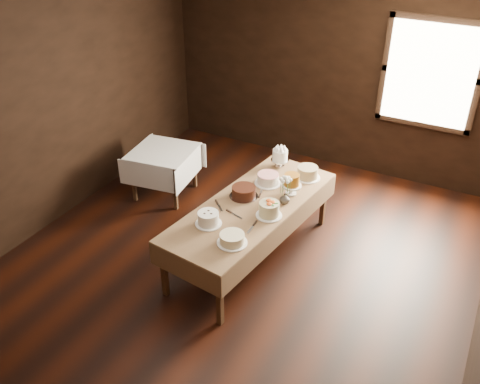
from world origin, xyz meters
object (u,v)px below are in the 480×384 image
at_px(cake_lattice, 268,179).
at_px(cake_server_e, 220,208).
at_px(cake_caramel, 291,185).
at_px(cake_server_a, 237,216).
at_px(display_table, 252,209).
at_px(cake_cream, 232,239).
at_px(cake_flowers, 269,210).
at_px(side_table, 163,156).
at_px(cake_server_b, 251,229).
at_px(cake_server_c, 262,190).
at_px(flower_vase, 285,199).
at_px(cake_meringue, 280,159).
at_px(cake_swirl, 208,219).
at_px(cake_speckled, 307,173).
at_px(cake_chocolate, 244,192).

relative_size(cake_lattice, cake_server_e, 1.30).
bearing_deg(cake_caramel, cake_server_a, -115.62).
relative_size(display_table, cake_server_e, 9.93).
bearing_deg(cake_cream, cake_flowers, 79.40).
distance_m(side_table, cake_server_b, 2.18).
bearing_deg(cake_flowers, cake_server_c, 124.58).
height_order(cake_server_a, flower_vase, flower_vase).
height_order(cake_meringue, cake_flowers, cake_meringue).
relative_size(cake_swirl, cake_server_b, 1.20).
bearing_deg(cake_server_b, flower_vase, 166.68).
bearing_deg(cake_cream, cake_server_e, 130.56).
bearing_deg(cake_speckled, cake_meringue, 165.61).
height_order(cake_lattice, flower_vase, flower_vase).
height_order(cake_caramel, cake_server_a, cake_caramel).
relative_size(cake_caramel, cake_swirl, 0.91).
xyz_separation_m(cake_speckled, cake_cream, (-0.17, -1.55, -0.02)).
relative_size(display_table, cake_server_b, 9.93).
relative_size(cake_caramel, flower_vase, 2.23).
relative_size(cake_cream, cake_server_b, 1.26).
bearing_deg(cake_swirl, cake_server_a, 54.30).
xyz_separation_m(cake_meringue, cake_swirl, (-0.14, -1.48, -0.04)).
bearing_deg(cake_server_a, cake_server_b, -14.96).
distance_m(cake_cream, flower_vase, 0.92).
distance_m(cake_lattice, cake_flowers, 0.67).
xyz_separation_m(cake_meringue, cake_server_b, (0.29, -1.36, -0.10)).
bearing_deg(cake_cream, flower_vase, 80.18).
bearing_deg(cake_lattice, cake_chocolate, -106.20).
height_order(cake_server_c, cake_server_e, same).
relative_size(cake_meringue, cake_server_a, 1.09).
xyz_separation_m(cake_lattice, cake_chocolate, (-0.11, -0.39, 0.01)).
height_order(side_table, cake_lattice, cake_lattice).
height_order(display_table, cake_chocolate, cake_chocolate).
bearing_deg(cake_chocolate, flower_vase, 11.92).
bearing_deg(cake_server_a, cake_caramel, 81.61).
height_order(cake_cream, cake_server_c, cake_cream).
distance_m(cake_meringue, cake_server_c, 0.63).
relative_size(cake_swirl, cake_server_e, 1.20).
height_order(cake_chocolate, cake_server_b, cake_chocolate).
relative_size(cake_server_a, cake_server_b, 1.00).
height_order(cake_speckled, cake_server_c, cake_speckled).
bearing_deg(cake_server_c, cake_caramel, -89.41).
bearing_deg(side_table, cake_server_c, -12.49).
bearing_deg(cake_meringue, cake_caramel, -54.33).
relative_size(cake_caramel, cake_flowers, 0.92).
distance_m(cake_speckled, cake_caramel, 0.43).
height_order(cake_lattice, cake_server_c, cake_lattice).
relative_size(cake_cream, cake_server_c, 1.26).
relative_size(cake_speckled, cake_flowers, 1.19).
distance_m(display_table, flower_vase, 0.38).
xyz_separation_m(cake_server_b, flower_vase, (0.10, 0.62, 0.06)).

